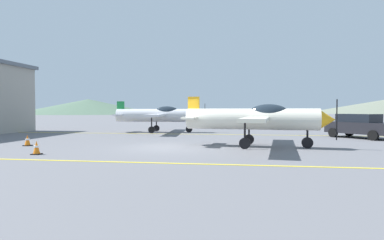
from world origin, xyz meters
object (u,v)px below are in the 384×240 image
at_px(car_sedan, 360,126).
at_px(traffic_cone_front, 27,140).
at_px(airplane_near, 257,118).
at_px(airplane_mid, 160,115).
at_px(traffic_cone_side, 37,148).

relative_size(car_sedan, traffic_cone_front, 7.60).
distance_m(airplane_near, traffic_cone_front, 12.05).
bearing_deg(airplane_mid, car_sedan, -13.33).
relative_size(airplane_near, car_sedan, 1.94).
height_order(airplane_mid, car_sedan, airplane_mid).
bearing_deg(airplane_mid, traffic_cone_front, -111.78).
height_order(airplane_near, traffic_cone_front, airplane_near).
distance_m(airplane_near, airplane_mid, 12.28).
bearing_deg(traffic_cone_front, airplane_mid, 68.22).
xyz_separation_m(airplane_near, traffic_cone_side, (-9.39, -4.29, -1.18)).
xyz_separation_m(car_sedan, traffic_cone_front, (-19.01, -7.54, -0.56)).
relative_size(airplane_mid, traffic_cone_front, 14.75).
relative_size(car_sedan, traffic_cone_side, 7.60).
bearing_deg(car_sedan, traffic_cone_front, -158.37).
xyz_separation_m(airplane_near, car_sedan, (7.08, 6.24, -0.62)).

